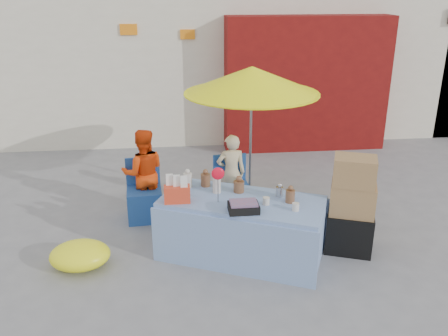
{
  "coord_description": "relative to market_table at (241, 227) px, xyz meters",
  "views": [
    {
      "loc": [
        -0.41,
        -4.86,
        3.13
      ],
      "look_at": [
        0.18,
        0.6,
        1.0
      ],
      "focal_mm": 38.0,
      "sensor_mm": 36.0,
      "label": 1
    }
  ],
  "objects": [
    {
      "name": "ground",
      "position": [
        -0.34,
        -0.18,
        -0.39
      ],
      "size": [
        80.0,
        80.0,
        0.0
      ],
      "primitive_type": "plane",
      "color": "slate",
      "rests_on": "ground"
    },
    {
      "name": "market_table",
      "position": [
        0.0,
        0.0,
        0.0
      ],
      "size": [
        2.16,
        1.63,
        1.19
      ],
      "rotation": [
        0.0,
        0.0,
        -0.42
      ],
      "color": "#819ECE",
      "rests_on": "ground"
    },
    {
      "name": "chair_left",
      "position": [
        -1.22,
        1.13,
        -0.13
      ],
      "size": [
        0.51,
        0.5,
        0.85
      ],
      "rotation": [
        0.0,
        0.0,
        0.07
      ],
      "color": "#1F4791",
      "rests_on": "ground"
    },
    {
      "name": "chair_right",
      "position": [
        0.03,
        1.13,
        -0.13
      ],
      "size": [
        0.51,
        0.5,
        0.85
      ],
      "rotation": [
        0.0,
        0.0,
        0.07
      ],
      "color": "#1F4791",
      "rests_on": "ground"
    },
    {
      "name": "vendor_orange",
      "position": [
        -1.22,
        1.27,
        0.25
      ],
      "size": [
        0.66,
        0.53,
        1.28
      ],
      "primitive_type": "imported",
      "rotation": [
        0.0,
        0.0,
        3.22
      ],
      "color": "red",
      "rests_on": "ground"
    },
    {
      "name": "vendor_beige",
      "position": [
        0.03,
        1.27,
        0.2
      ],
      "size": [
        0.44,
        0.31,
        1.17
      ],
      "primitive_type": "imported",
      "rotation": [
        0.0,
        0.0,
        3.22
      ],
      "color": "beige",
      "rests_on": "ground"
    },
    {
      "name": "umbrella",
      "position": [
        0.33,
        1.42,
        1.5
      ],
      "size": [
        1.9,
        1.9,
        2.09
      ],
      "color": "gray",
      "rests_on": "ground"
    },
    {
      "name": "box_stack",
      "position": [
        1.36,
        -0.01,
        0.19
      ],
      "size": [
        0.69,
        0.63,
        1.24
      ],
      "rotation": [
        0.0,
        0.0,
        -0.36
      ],
      "color": "black",
      "rests_on": "ground"
    },
    {
      "name": "tarp_bundle",
      "position": [
        -1.92,
        -0.07,
        -0.23
      ],
      "size": [
        0.86,
        0.78,
        0.32
      ],
      "primitive_type": "ellipsoid",
      "rotation": [
        0.0,
        0.0,
        0.37
      ],
      "color": "#FDFF1A",
      "rests_on": "ground"
    }
  ]
}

